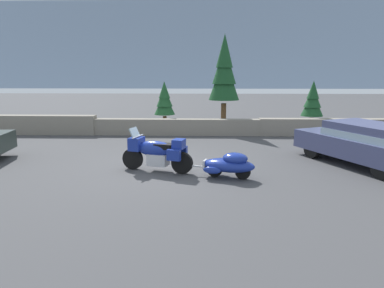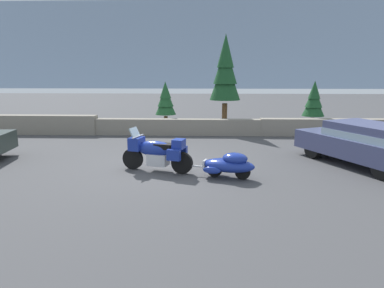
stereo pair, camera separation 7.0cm
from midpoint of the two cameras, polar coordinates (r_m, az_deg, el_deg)
ground_plane at (r=11.20m, az=-4.93°, el=-3.88°), size 80.00×80.00×0.00m
stone_guard_wall at (r=16.96m, az=-4.36°, el=2.94°), size 24.00×0.59×0.94m
distant_ridgeline at (r=106.81m, az=1.11°, el=14.35°), size 240.00×80.00×16.00m
touring_motorcycle at (r=10.66m, az=-6.06°, el=-1.26°), size 2.26×1.13×1.33m
car_shaped_trailer at (r=10.02m, az=5.93°, el=-3.33°), size 2.21×1.10×0.76m
sedan_at_right_edge at (r=12.53m, az=26.34°, el=0.24°), size 3.58×4.85×1.41m
pine_tree_tall at (r=18.15m, az=5.22°, el=11.90°), size 1.58×1.58×4.92m
pine_tree_secondary at (r=18.29m, az=-4.66°, el=7.25°), size 1.09×1.09×2.55m
pine_tree_far_right at (r=18.48m, az=19.12°, el=6.81°), size 1.10×1.10×2.61m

